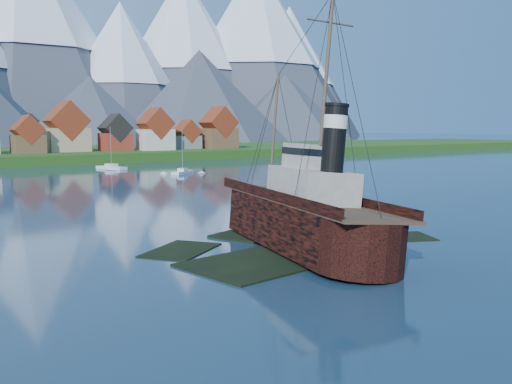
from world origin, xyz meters
TOP-DOWN VIEW (x-y plane):
  - ground at (0.00, 0.00)m, footprint 1400.00×1400.00m
  - shoal at (1.78, 2.15)m, footprint 31.71×21.24m
  - seawall at (0.00, 132.00)m, footprint 600.00×2.50m
  - tugboat_wreck at (0.93, 1.96)m, footprint 7.28×31.36m
  - sailboat_d at (32.14, 83.39)m, footprint 8.08×6.68m
  - sailboat_e at (23.67, 108.79)m, footprint 5.47×10.76m

SIDE VIEW (x-z plane):
  - shoal at x=1.78m, z-range -0.92..0.22m
  - ground at x=0.00m, z-range 0.00..0.00m
  - seawall at x=0.00m, z-range -1.00..1.00m
  - sailboat_e at x=23.67m, z-range -5.80..6.32m
  - sailboat_d at x=32.14m, z-range -5.51..6.03m
  - tugboat_wreck at x=0.93m, z-range -9.31..15.54m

